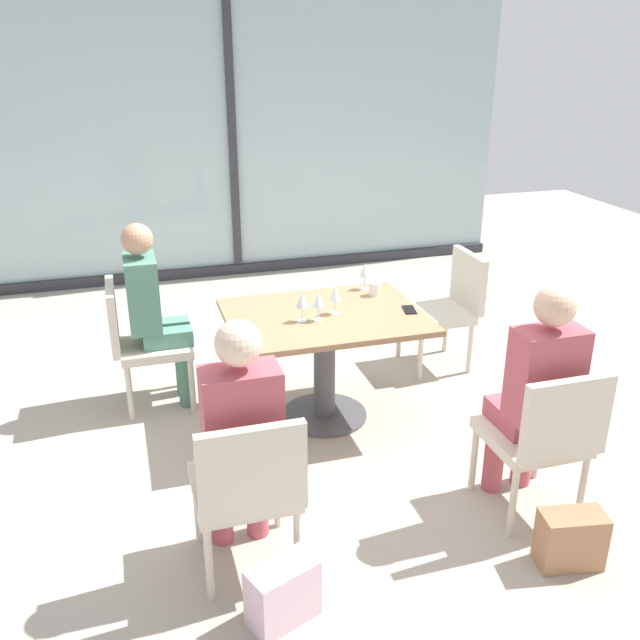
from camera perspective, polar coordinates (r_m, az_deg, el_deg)
The scene contains 18 objects.
ground_plane at distance 4.62m, azimuth 0.36°, elevation -7.94°, with size 12.00×12.00×0.00m, color #A89E8E.
window_wall_backdrop at distance 7.20m, azimuth -7.22°, elevation 13.15°, with size 5.78×0.10×2.70m.
dining_table_main at distance 4.37m, azimuth 0.37°, elevation -1.73°, with size 1.22×0.93×0.73m.
chair_front_left at distance 3.14m, azimuth -6.05°, elevation -13.40°, with size 0.46×0.50×0.87m.
chair_front_right at distance 3.66m, azimuth 18.02°, elevation -8.92°, with size 0.46×0.50×0.87m.
chair_far_left at distance 4.70m, azimuth -14.71°, elevation -1.38°, with size 0.50×0.46×0.87m.
chair_far_right at distance 5.23m, azimuth 10.57°, elevation 1.40°, with size 0.50×0.46×0.87m.
person_front_left at distance 3.12m, azimuth -6.59°, elevation -9.22°, with size 0.34×0.39×1.26m.
person_front_right at distance 3.64m, azimuth 17.45°, elevation -5.34°, with size 0.34×0.39×1.26m.
person_far_left at distance 4.63m, azimuth -13.61°, elevation 1.07°, with size 0.39×0.34×1.26m.
wine_glass_0 at distance 4.15m, azimuth -1.51°, elevation 1.61°, with size 0.07×0.07×0.18m.
wine_glass_1 at distance 4.15m, azimuth -0.14°, elevation 1.66°, with size 0.07×0.07×0.18m.
wine_glass_2 at distance 4.70m, azimuth 3.72°, elevation 4.10°, with size 0.07×0.07×0.18m.
wine_glass_3 at distance 4.26m, azimuth 1.26°, elevation 2.19°, with size 0.07×0.07×0.18m.
coffee_cup at distance 4.62m, azimuth 4.53°, elevation 2.58°, with size 0.08×0.08×0.09m, color white.
cell_phone_on_table at distance 4.39m, azimuth 7.40°, elevation 0.85°, with size 0.07×0.14×0.01m, color black.
handbag_0 at distance 3.15m, azimuth -3.08°, elevation -21.61°, with size 0.30×0.16×0.28m, color beige.
handbag_1 at distance 3.60m, azimuth 20.01°, elevation -16.67°, with size 0.30×0.16×0.28m, color #A3704C.
Camera 1 is at (-1.16, -3.82, 2.32)m, focal length 38.71 mm.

